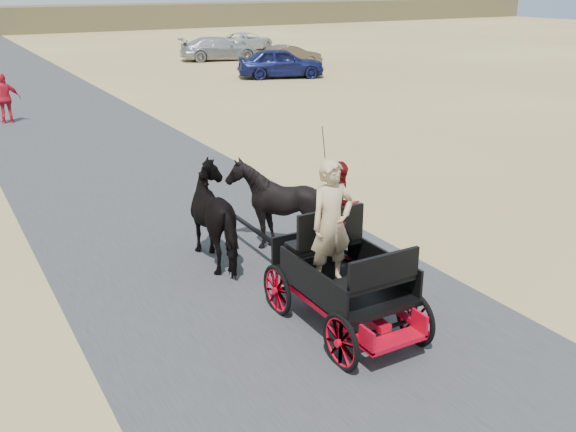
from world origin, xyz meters
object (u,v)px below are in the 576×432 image
car_a (281,63)px  car_c (219,49)px  pedestrian (5,99)px  car_b (290,56)px  horse_left (221,216)px  carriage (343,304)px  horse_right (276,206)px  car_d (246,41)px

car_a → car_c: 8.62m
pedestrian → car_b: size_ratio=0.47×
horse_left → car_c: bearing=-114.0°
carriage → car_c: (12.01, 31.24, 0.35)m
horse_right → car_d: size_ratio=0.37×
horse_left → car_b: size_ratio=0.54×
carriage → car_c: car_c is taller
carriage → horse_left: bearing=100.4°
horse_right → car_d: (15.61, 32.90, -0.22)m
carriage → horse_left: (-0.55, 3.00, 0.49)m
car_a → car_c: bearing=16.8°
pedestrian → car_c: pedestrian is taller
horse_right → car_d: 36.42m
horse_left → car_d: bearing=-116.9°
car_d → car_a: bearing=136.5°
carriage → horse_right: (0.55, 3.00, 0.49)m
pedestrian → car_a: pedestrian is taller
car_a → car_d: car_a is taller
car_a → car_b: size_ratio=1.19×
pedestrian → car_d: (18.40, 18.33, -0.23)m
car_a → car_c: car_a is taller
horse_right → pedestrian: size_ratio=0.98×
horse_left → car_d: 36.90m
carriage → car_d: 39.37m
horse_right → pedestrian: (-2.78, 14.57, 0.01)m
pedestrian → car_b: pedestrian is taller
car_b → carriage: bearing=151.4°
horse_right → pedestrian: 14.84m
pedestrian → car_c: bearing=-133.4°
pedestrian → car_a: size_ratio=0.39×
pedestrian → car_d: pedestrian is taller
car_c → car_a: bearing=-171.4°
horse_right → car_d: bearing=-115.4°
carriage → car_b: size_ratio=0.65×
car_c → horse_left: bearing=167.3°
car_c → car_d: car_c is taller
horse_right → carriage: bearing=79.6°
pedestrian → car_b: 18.67m
horse_left → car_b: bearing=-122.5°
car_a → car_c: (0.40, 8.62, -0.04)m
pedestrian → car_d: size_ratio=0.38×
horse_left → car_b: 27.62m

